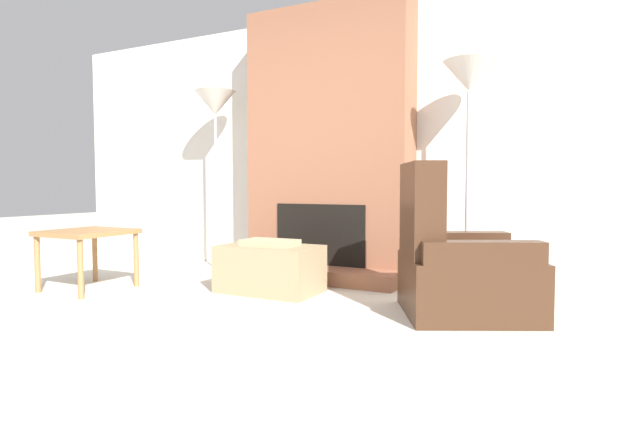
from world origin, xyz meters
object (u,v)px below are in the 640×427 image
(floor_lamp_left, at_px, (215,109))
(ottoman, at_px, (270,268))
(armchair, at_px, (456,272))
(side_table, at_px, (88,238))
(floor_lamp_right, at_px, (469,84))

(floor_lamp_left, bearing_deg, ottoman, -32.97)
(armchair, bearing_deg, floor_lamp_left, 47.56)
(armchair, bearing_deg, side_table, 74.46)
(side_table, xyz_separation_m, floor_lamp_right, (2.90, 1.34, 1.27))
(floor_lamp_right, bearing_deg, floor_lamp_left, 180.00)
(armchair, xyz_separation_m, side_table, (-2.98, -0.56, 0.14))
(ottoman, relative_size, floor_lamp_left, 0.44)
(ottoman, distance_m, side_table, 1.58)
(ottoman, bearing_deg, side_table, -157.39)
(floor_lamp_left, bearing_deg, armchair, -16.32)
(side_table, bearing_deg, floor_lamp_right, 24.72)
(side_table, distance_m, floor_lamp_left, 1.85)
(armchair, bearing_deg, floor_lamp_right, -20.76)
(armchair, relative_size, side_table, 1.72)
(ottoman, bearing_deg, armchair, -1.69)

